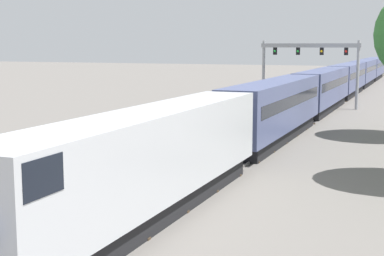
# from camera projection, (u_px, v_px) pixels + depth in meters

# --- Properties ---
(ground_plane) EXTENTS (400.00, 400.00, 0.00)m
(ground_plane) POSITION_uv_depth(u_px,v_px,m) (49.00, 245.00, 21.89)
(ground_plane) COLOR slate
(track_main) EXTENTS (2.60, 200.00, 0.16)m
(track_main) POSITION_uv_depth(u_px,v_px,m) (335.00, 102.00, 76.06)
(track_main) COLOR slate
(track_main) RESTS_ON ground
(track_near) EXTENTS (2.60, 160.00, 0.16)m
(track_near) POSITION_uv_depth(u_px,v_px,m) (254.00, 118.00, 59.81)
(track_near) COLOR slate
(track_near) RESTS_ON ground
(passenger_train) EXTENTS (3.04, 135.77, 4.80)m
(passenger_train) POSITION_uv_depth(u_px,v_px,m) (338.00, 82.00, 77.27)
(passenger_train) COLOR silver
(passenger_train) RESTS_ON ground
(signal_gantry) EXTENTS (12.10, 0.49, 8.19)m
(signal_gantry) POSITION_uv_depth(u_px,v_px,m) (310.00, 59.00, 69.47)
(signal_gantry) COLOR #999BA0
(signal_gantry) RESTS_ON ground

